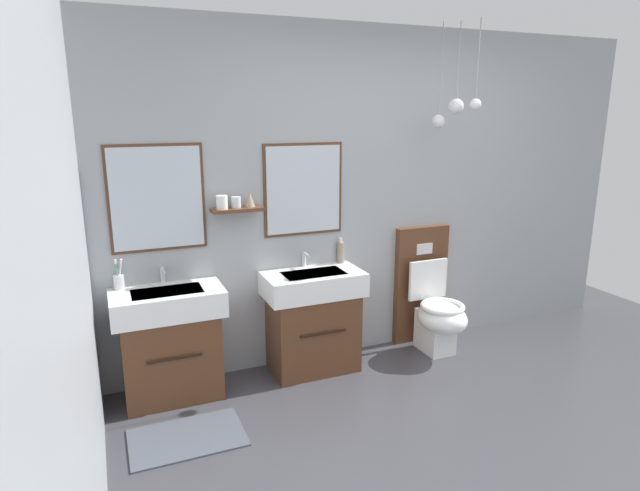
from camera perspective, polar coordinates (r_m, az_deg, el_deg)
name	(u,v)px	position (r m, az deg, el deg)	size (l,w,h in m)	color
ground_plane	(538,478)	(3.47, 22.20, -21.95)	(5.87, 5.03, 0.10)	#3D3D42
wall_back	(380,194)	(4.35, 6.42, 5.46)	(4.67, 0.64, 2.56)	#999EA3
wall_left	(58,311)	(2.02, -26.12, -6.31)	(0.12, 3.83, 2.56)	#999EA3
bath_mat	(187,438)	(3.55, -13.96, -19.24)	(0.68, 0.44, 0.01)	#474C56
vanity_sink_left	(170,341)	(3.85, -15.66, -9.74)	(0.74, 0.44, 0.77)	#56331E
tap_on_left_sink	(163,273)	(3.85, -16.39, -2.87)	(0.03, 0.13, 0.11)	silver
vanity_sink_right	(312,318)	(4.09, -0.81, -7.78)	(0.74, 0.44, 0.77)	#56331E
tap_on_right_sink	(305,258)	(4.08, -1.62, -1.31)	(0.03, 0.13, 0.11)	silver
toilet	(431,304)	(4.55, 11.73, -6.17)	(0.48, 0.62, 1.00)	#56331E
toothbrush_cup	(119,281)	(3.82, -20.64, -3.53)	(0.07, 0.07, 0.21)	silver
soap_dispenser	(341,252)	(4.18, 2.20, -0.70)	(0.06, 0.06, 0.20)	gray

